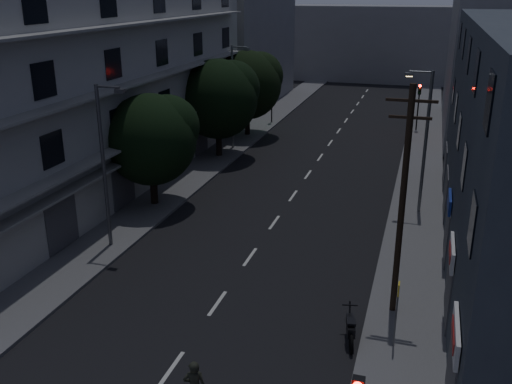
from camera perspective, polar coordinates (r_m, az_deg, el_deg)
The scene contains 19 objects.
ground at distance 40.38m, azimuth 5.36°, elevation 1.96°, with size 160.00×160.00×0.00m, color black.
sidewalk_left at distance 42.40m, azimuth -4.61°, elevation 2.95°, with size 3.00×90.00×0.15m, color #565659.
sidewalk_right at distance 39.66m, azimuth 16.03°, elevation 1.03°, with size 3.00×90.00×0.15m, color #565659.
lane_markings at distance 46.27m, azimuth 6.95°, elevation 4.22°, with size 0.15×60.50×0.01m.
building_left at distance 36.77m, azimuth -15.61°, elevation 10.77°, with size 7.00×36.00×14.00m.
building_far_left at distance 63.93m, azimuth -0.97°, elevation 15.91°, with size 6.00×20.00×16.00m, color slate.
building_far_right at distance 55.22m, azimuth 21.98°, elevation 12.36°, with size 6.00×20.00×13.00m, color slate.
building_far_end at distance 83.39m, azimuth 12.02°, elevation 14.33°, with size 24.00×8.00×10.00m, color slate.
tree_near at distance 33.44m, azimuth -10.38°, elevation 5.52°, with size 5.31×5.31×6.55m.
tree_mid at distance 43.00m, azimuth -3.73°, elevation 9.56°, with size 5.92×5.92×7.29m.
tree_far at distance 49.49m, azimuth -0.80°, elevation 10.91°, with size 5.84×5.84×7.22m.
traffic_signal_far_right at distance 53.37m, azimuth 15.99°, elevation 9.09°, with size 0.28×0.37×4.10m.
traffic_signal_far_left at distance 54.42m, azimuth 1.59°, elevation 10.03°, with size 0.28×0.37×4.10m.
street_lamp_left_near at distance 28.05m, azimuth -14.85°, elevation 3.19°, with size 1.51×0.25×8.00m.
street_lamp_right at distance 32.92m, azimuth 16.46°, elevation 5.45°, with size 1.51×0.25×8.00m.
street_lamp_left_far at distance 45.26m, azimuth -2.23°, elevation 9.96°, with size 1.51×0.25×8.00m.
utility_pole at distance 21.90m, azimuth 14.46°, elevation -0.68°, with size 1.80×0.24×9.00m.
bus_stop_sign at distance 20.88m, azimuth 13.95°, elevation -10.74°, with size 0.06×0.35×2.52m.
motorcycle at distance 21.71m, azimuth 9.41°, elevation -13.38°, with size 0.69×2.00×1.29m.
Camera 1 is at (7.50, -12.73, 12.28)m, focal length 40.00 mm.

